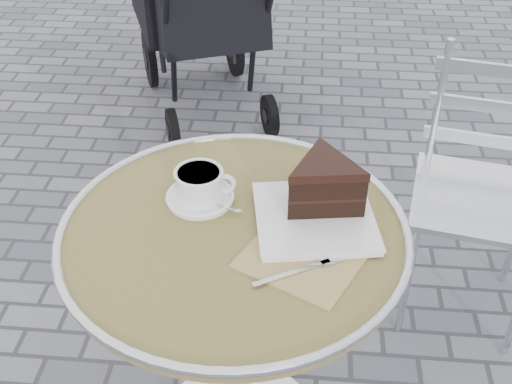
# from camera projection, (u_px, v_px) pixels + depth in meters

# --- Properties ---
(cafe_table) EXTENTS (0.72, 0.72, 0.74)m
(cafe_table) POSITION_uv_depth(u_px,v_px,m) (235.00, 287.00, 1.40)
(cafe_table) COLOR silver
(cafe_table) RESTS_ON ground
(cappuccino_set) EXTENTS (0.16, 0.14, 0.07)m
(cappuccino_set) POSITION_uv_depth(u_px,v_px,m) (200.00, 187.00, 1.35)
(cappuccino_set) COLOR white
(cappuccino_set) RESTS_ON cafe_table
(cake_plate_set) EXTENTS (0.29, 0.40, 0.13)m
(cake_plate_set) POSITION_uv_depth(u_px,v_px,m) (322.00, 193.00, 1.30)
(cake_plate_set) COLOR tan
(cake_plate_set) RESTS_ON cafe_table
(bistro_chair) EXTENTS (0.44, 0.44, 0.84)m
(bistro_chair) POSITION_uv_depth(u_px,v_px,m) (486.00, 158.00, 1.87)
(bistro_chair) COLOR silver
(bistro_chair) RESTS_ON ground
(baby_stroller) EXTENTS (0.82, 1.15, 1.10)m
(baby_stroller) POSITION_uv_depth(u_px,v_px,m) (199.00, 5.00, 2.92)
(baby_stroller) COLOR black
(baby_stroller) RESTS_ON ground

